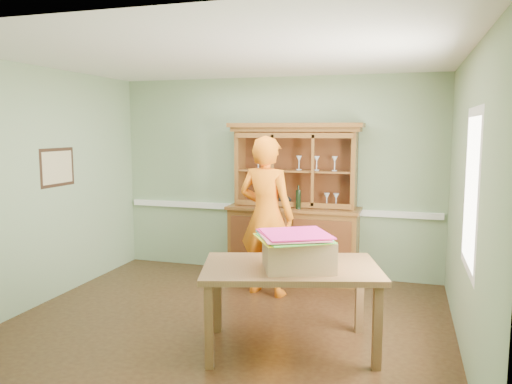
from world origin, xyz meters
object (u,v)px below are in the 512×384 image
(china_hutch, at_px, (294,225))
(dining_table, at_px, (291,276))
(person, at_px, (266,216))
(cardboard_box, at_px, (298,254))

(china_hutch, xyz_separation_m, dining_table, (0.45, -2.16, -0.04))
(person, bearing_deg, dining_table, 124.69)
(china_hutch, xyz_separation_m, person, (-0.18, -0.73, 0.23))
(dining_table, height_order, person, person)
(dining_table, xyz_separation_m, person, (-0.63, 1.43, 0.27))
(china_hutch, distance_m, person, 0.79)
(china_hutch, height_order, person, china_hutch)
(dining_table, relative_size, person, 0.92)
(dining_table, bearing_deg, person, 97.89)
(cardboard_box, height_order, person, person)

